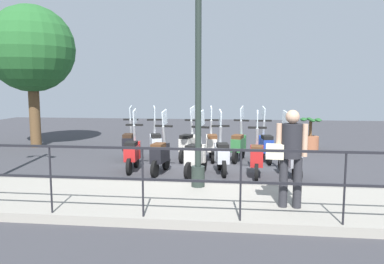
{
  "coord_description": "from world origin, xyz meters",
  "views": [
    {
      "loc": [
        -9.54,
        -0.64,
        2.12
      ],
      "look_at": [
        0.2,
        0.5,
        0.9
      ],
      "focal_mm": 35.0,
      "sensor_mm": 36.0,
      "label": 1
    }
  ],
  "objects_px": {
    "scooter_far_5": "(129,143)",
    "scooter_far_4": "(156,143)",
    "pedestrian_with_bag": "(290,151)",
    "scooter_near_3": "(196,156)",
    "tree_large": "(31,49)",
    "scooter_far_2": "(212,144)",
    "potted_palm": "(310,136)",
    "scooter_far_0": "(266,145)",
    "scooter_near_0": "(290,157)",
    "scooter_near_2": "(222,154)",
    "scooter_near_4": "(160,154)",
    "scooter_far_3": "(188,144)",
    "scooter_far_1": "(239,144)",
    "scooter_near_1": "(257,157)",
    "scooter_near_5": "(133,152)",
    "lamp_post_near": "(198,92)"
  },
  "relations": [
    {
      "from": "scooter_far_5",
      "to": "scooter_far_4",
      "type": "bearing_deg",
      "value": -92.54
    },
    {
      "from": "pedestrian_with_bag",
      "to": "scooter_near_3",
      "type": "height_order",
      "value": "pedestrian_with_bag"
    },
    {
      "from": "scooter_near_3",
      "to": "scooter_far_5",
      "type": "distance_m",
      "value": 2.74
    },
    {
      "from": "tree_large",
      "to": "scooter_far_2",
      "type": "bearing_deg",
      "value": -104.92
    },
    {
      "from": "potted_palm",
      "to": "scooter_far_0",
      "type": "height_order",
      "value": "scooter_far_0"
    },
    {
      "from": "scooter_far_0",
      "to": "scooter_near_0",
      "type": "bearing_deg",
      "value": -175.87
    },
    {
      "from": "scooter_far_2",
      "to": "scooter_near_2",
      "type": "bearing_deg",
      "value": -175.2
    },
    {
      "from": "potted_palm",
      "to": "scooter_near_4",
      "type": "distance_m",
      "value": 5.8
    },
    {
      "from": "scooter_far_0",
      "to": "scooter_far_4",
      "type": "xyz_separation_m",
      "value": [
        -0.06,
        3.11,
        0.0
      ]
    },
    {
      "from": "scooter_near_2",
      "to": "scooter_near_3",
      "type": "distance_m",
      "value": 0.66
    },
    {
      "from": "scooter_far_0",
      "to": "scooter_far_3",
      "type": "relative_size",
      "value": 1.0
    },
    {
      "from": "pedestrian_with_bag",
      "to": "scooter_near_4",
      "type": "xyz_separation_m",
      "value": [
        2.69,
        2.67,
        -0.6
      ]
    },
    {
      "from": "pedestrian_with_bag",
      "to": "scooter_far_0",
      "type": "bearing_deg",
      "value": 6.27
    },
    {
      "from": "tree_large",
      "to": "scooter_far_1",
      "type": "xyz_separation_m",
      "value": [
        -1.63,
        -6.98,
        -2.84
      ]
    },
    {
      "from": "tree_large",
      "to": "scooter_far_4",
      "type": "relative_size",
      "value": 3.12
    },
    {
      "from": "potted_palm",
      "to": "scooter_near_1",
      "type": "distance_m",
      "value": 4.48
    },
    {
      "from": "scooter_near_1",
      "to": "scooter_far_3",
      "type": "bearing_deg",
      "value": 49.6
    },
    {
      "from": "scooter_near_1",
      "to": "scooter_near_5",
      "type": "relative_size",
      "value": 1.0
    },
    {
      "from": "scooter_far_1",
      "to": "potted_palm",
      "type": "bearing_deg",
      "value": -32.97
    },
    {
      "from": "scooter_far_4",
      "to": "scooter_far_5",
      "type": "bearing_deg",
      "value": 75.27
    },
    {
      "from": "pedestrian_with_bag",
      "to": "scooter_far_2",
      "type": "relative_size",
      "value": 1.03
    },
    {
      "from": "scooter_near_1",
      "to": "scooter_far_0",
      "type": "xyz_separation_m",
      "value": [
        1.82,
        -0.34,
        0.0
      ]
    },
    {
      "from": "pedestrian_with_bag",
      "to": "potted_palm",
      "type": "xyz_separation_m",
      "value": [
        6.62,
        -1.59,
        -0.63
      ]
    },
    {
      "from": "potted_palm",
      "to": "scooter_far_5",
      "type": "distance_m",
      "value": 5.96
    },
    {
      "from": "lamp_post_near",
      "to": "scooter_near_4",
      "type": "relative_size",
      "value": 2.73
    },
    {
      "from": "tree_large",
      "to": "scooter_near_0",
      "type": "bearing_deg",
      "value": -112.95
    },
    {
      "from": "scooter_near_1",
      "to": "scooter_near_4",
      "type": "distance_m",
      "value": 2.29
    },
    {
      "from": "pedestrian_with_bag",
      "to": "scooter_far_3",
      "type": "distance_m",
      "value": 4.89
    },
    {
      "from": "scooter_far_0",
      "to": "scooter_far_5",
      "type": "relative_size",
      "value": 1.0
    },
    {
      "from": "scooter_near_1",
      "to": "scooter_near_2",
      "type": "bearing_deg",
      "value": 75.62
    },
    {
      "from": "scooter_far_1",
      "to": "pedestrian_with_bag",
      "type": "bearing_deg",
      "value": -155.7
    },
    {
      "from": "scooter_far_2",
      "to": "scooter_near_1",
      "type": "bearing_deg",
      "value": -154.99
    },
    {
      "from": "lamp_post_near",
      "to": "scooter_far_1",
      "type": "relative_size",
      "value": 2.73
    },
    {
      "from": "scooter_near_2",
      "to": "scooter_far_3",
      "type": "bearing_deg",
      "value": 24.63
    },
    {
      "from": "scooter_near_1",
      "to": "scooter_near_4",
      "type": "relative_size",
      "value": 1.0
    },
    {
      "from": "scooter_near_0",
      "to": "scooter_near_1",
      "type": "distance_m",
      "value": 0.76
    },
    {
      "from": "scooter_far_2",
      "to": "scooter_near_5",
      "type": "bearing_deg",
      "value": 122.41
    },
    {
      "from": "scooter_far_3",
      "to": "scooter_far_5",
      "type": "xyz_separation_m",
      "value": [
        -0.0,
        1.71,
        0.0
      ]
    },
    {
      "from": "pedestrian_with_bag",
      "to": "scooter_near_4",
      "type": "height_order",
      "value": "pedestrian_with_bag"
    },
    {
      "from": "scooter_near_3",
      "to": "scooter_far_0",
      "type": "bearing_deg",
      "value": -26.67
    },
    {
      "from": "scooter_near_1",
      "to": "scooter_far_3",
      "type": "xyz_separation_m",
      "value": [
        1.73,
        1.82,
        0.0
      ]
    },
    {
      "from": "scooter_near_0",
      "to": "scooter_near_2",
      "type": "height_order",
      "value": "same"
    },
    {
      "from": "potted_palm",
      "to": "scooter_near_4",
      "type": "xyz_separation_m",
      "value": [
        -3.94,
        4.26,
        0.04
      ]
    },
    {
      "from": "scooter_near_3",
      "to": "scooter_near_5",
      "type": "xyz_separation_m",
      "value": [
        0.28,
        1.61,
        0.0
      ]
    },
    {
      "from": "scooter_near_2",
      "to": "scooter_far_1",
      "type": "height_order",
      "value": "same"
    },
    {
      "from": "scooter_far_2",
      "to": "pedestrian_with_bag",
      "type": "bearing_deg",
      "value": -168.33
    },
    {
      "from": "tree_large",
      "to": "scooter_far_5",
      "type": "xyz_separation_m",
      "value": [
        -1.76,
        -3.85,
        -2.84
      ]
    },
    {
      "from": "scooter_near_2",
      "to": "scooter_near_5",
      "type": "height_order",
      "value": "same"
    },
    {
      "from": "potted_palm",
      "to": "scooter_near_0",
      "type": "distance_m",
      "value": 4.17
    },
    {
      "from": "scooter_near_0",
      "to": "scooter_far_0",
      "type": "height_order",
      "value": "same"
    }
  ]
}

